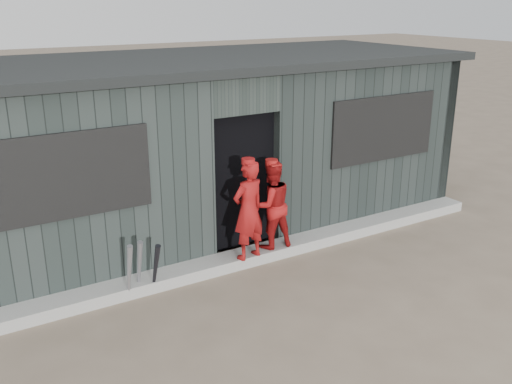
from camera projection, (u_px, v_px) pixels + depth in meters
ground at (339, 320)px, 6.42m from camera, size 80.00×80.00×0.00m
curb at (255, 255)px, 7.87m from camera, size 8.00×0.36×0.15m
bat_left at (129, 273)px, 6.67m from camera, size 0.07×0.27×0.78m
bat_mid at (139, 267)px, 6.86m from camera, size 0.08×0.25×0.74m
bat_right at (155, 269)px, 6.86m from camera, size 0.09×0.29×0.70m
player_red_left at (248, 210)px, 7.41m from camera, size 0.55×0.42×1.35m
player_red_right at (271, 205)px, 7.77m from camera, size 0.63×0.51×1.23m
player_grey_back at (249, 200)px, 8.38m from camera, size 0.61×0.40×1.24m
dugout at (199, 144)px, 8.84m from camera, size 8.30×3.30×2.62m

